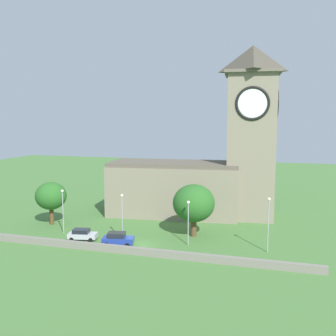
{
  "coord_description": "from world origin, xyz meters",
  "views": [
    {
      "loc": [
        18.82,
        -49.73,
        17.65
      ],
      "look_at": [
        1.86,
        7.63,
        10.12
      ],
      "focal_mm": 41.59,
      "sensor_mm": 36.0,
      "label": 1
    }
  ],
  "objects_px": {
    "church": "(208,163)",
    "tree_by_tower": "(194,203)",
    "car_silver": "(82,234)",
    "streetlamp_central": "(122,210)",
    "car_blue": "(118,239)",
    "streetlamp_east_mid": "(188,215)",
    "tree_riverside_west": "(51,196)",
    "streetlamp_east_end": "(268,216)",
    "streetlamp_west_mid": "(63,204)"
  },
  "relations": [
    {
      "from": "car_silver",
      "to": "car_blue",
      "type": "relative_size",
      "value": 0.95
    },
    {
      "from": "church",
      "to": "streetlamp_central",
      "type": "relative_size",
      "value": 4.5
    },
    {
      "from": "streetlamp_west_mid",
      "to": "streetlamp_east_mid",
      "type": "relative_size",
      "value": 1.09
    },
    {
      "from": "church",
      "to": "streetlamp_west_mid",
      "type": "bearing_deg",
      "value": -137.75
    },
    {
      "from": "streetlamp_east_end",
      "to": "tree_by_tower",
      "type": "distance_m",
      "value": 11.84
    },
    {
      "from": "streetlamp_east_mid",
      "to": "car_silver",
      "type": "bearing_deg",
      "value": -171.95
    },
    {
      "from": "church",
      "to": "streetlamp_east_mid",
      "type": "xyz_separation_m",
      "value": [
        0.53,
        -17.65,
        -5.41
      ]
    },
    {
      "from": "car_blue",
      "to": "streetlamp_west_mid",
      "type": "bearing_deg",
      "value": 163.56
    },
    {
      "from": "car_blue",
      "to": "streetlamp_west_mid",
      "type": "distance_m",
      "value": 11.55
    },
    {
      "from": "streetlamp_central",
      "to": "tree_by_tower",
      "type": "height_order",
      "value": "tree_by_tower"
    },
    {
      "from": "streetlamp_central",
      "to": "tree_by_tower",
      "type": "distance_m",
      "value": 10.78
    },
    {
      "from": "car_silver",
      "to": "tree_riverside_west",
      "type": "relative_size",
      "value": 0.61
    },
    {
      "from": "church",
      "to": "streetlamp_east_mid",
      "type": "distance_m",
      "value": 18.47
    },
    {
      "from": "tree_by_tower",
      "to": "streetlamp_east_end",
      "type": "bearing_deg",
      "value": -20.91
    },
    {
      "from": "streetlamp_west_mid",
      "to": "streetlamp_central",
      "type": "height_order",
      "value": "streetlamp_central"
    },
    {
      "from": "streetlamp_east_mid",
      "to": "tree_by_tower",
      "type": "height_order",
      "value": "tree_by_tower"
    },
    {
      "from": "car_silver",
      "to": "streetlamp_east_end",
      "type": "relative_size",
      "value": 0.6
    },
    {
      "from": "church",
      "to": "streetlamp_east_end",
      "type": "xyz_separation_m",
      "value": [
        11.4,
        -17.58,
        -4.79
      ]
    },
    {
      "from": "car_silver",
      "to": "streetlamp_central",
      "type": "relative_size",
      "value": 0.64
    },
    {
      "from": "streetlamp_east_end",
      "to": "tree_by_tower",
      "type": "xyz_separation_m",
      "value": [
        -11.06,
        4.22,
        0.16
      ]
    },
    {
      "from": "car_blue",
      "to": "tree_by_tower",
      "type": "distance_m",
      "value": 12.51
    },
    {
      "from": "church",
      "to": "car_silver",
      "type": "distance_m",
      "value": 26.36
    },
    {
      "from": "church",
      "to": "streetlamp_central",
      "type": "xyz_separation_m",
      "value": [
        -9.12,
        -18.49,
        -5.08
      ]
    },
    {
      "from": "streetlamp_east_mid",
      "to": "tree_riverside_west",
      "type": "xyz_separation_m",
      "value": [
        -24.62,
        4.04,
        0.55
      ]
    },
    {
      "from": "streetlamp_central",
      "to": "tree_by_tower",
      "type": "xyz_separation_m",
      "value": [
        9.47,
        5.13,
        0.44
      ]
    },
    {
      "from": "church",
      "to": "streetlamp_east_mid",
      "type": "height_order",
      "value": "church"
    },
    {
      "from": "tree_by_tower",
      "to": "streetlamp_east_mid",
      "type": "bearing_deg",
      "value": -87.57
    },
    {
      "from": "streetlamp_west_mid",
      "to": "tree_by_tower",
      "type": "height_order",
      "value": "tree_by_tower"
    },
    {
      "from": "car_silver",
      "to": "streetlamp_east_end",
      "type": "xyz_separation_m",
      "value": [
        26.32,
        2.25,
        4.09
      ]
    },
    {
      "from": "church",
      "to": "car_blue",
      "type": "xyz_separation_m",
      "value": [
        -8.89,
        -20.72,
        -8.75
      ]
    },
    {
      "from": "streetlamp_east_mid",
      "to": "tree_riverside_west",
      "type": "bearing_deg",
      "value": 170.68
    },
    {
      "from": "church",
      "to": "car_blue",
      "type": "bearing_deg",
      "value": -113.22
    },
    {
      "from": "car_silver",
      "to": "church",
      "type": "bearing_deg",
      "value": 53.05
    },
    {
      "from": "car_silver",
      "to": "streetlamp_west_mid",
      "type": "distance_m",
      "value": 6.27
    },
    {
      "from": "car_silver",
      "to": "streetlamp_east_mid",
      "type": "xyz_separation_m",
      "value": [
        15.44,
        2.18,
        3.47
      ]
    },
    {
      "from": "car_silver",
      "to": "streetlamp_west_mid",
      "type": "xyz_separation_m",
      "value": [
        -4.48,
        2.21,
        3.79
      ]
    },
    {
      "from": "car_blue",
      "to": "streetlamp_east_end",
      "type": "distance_m",
      "value": 20.91
    },
    {
      "from": "streetlamp_central",
      "to": "tree_riverside_west",
      "type": "xyz_separation_m",
      "value": [
        -14.97,
        4.88,
        0.21
      ]
    },
    {
      "from": "streetlamp_west_mid",
      "to": "tree_by_tower",
      "type": "bearing_deg",
      "value": 12.19
    },
    {
      "from": "streetlamp_west_mid",
      "to": "streetlamp_central",
      "type": "bearing_deg",
      "value": -4.8
    },
    {
      "from": "church",
      "to": "tree_by_tower",
      "type": "xyz_separation_m",
      "value": [
        0.34,
        -13.36,
        -4.63
      ]
    },
    {
      "from": "church",
      "to": "car_silver",
      "type": "xyz_separation_m",
      "value": [
        -14.92,
        -19.83,
        -8.88
      ]
    },
    {
      "from": "streetlamp_east_end",
      "to": "tree_riverside_west",
      "type": "xyz_separation_m",
      "value": [
        -35.49,
        3.97,
        -0.07
      ]
    },
    {
      "from": "car_blue",
      "to": "streetlamp_east_mid",
      "type": "distance_m",
      "value": 10.46
    },
    {
      "from": "car_silver",
      "to": "tree_riverside_west",
      "type": "height_order",
      "value": "tree_riverside_west"
    },
    {
      "from": "tree_riverside_west",
      "to": "tree_by_tower",
      "type": "distance_m",
      "value": 24.44
    },
    {
      "from": "car_silver",
      "to": "tree_by_tower",
      "type": "xyz_separation_m",
      "value": [
        15.26,
        6.48,
        4.24
      ]
    },
    {
      "from": "streetlamp_central",
      "to": "streetlamp_east_mid",
      "type": "distance_m",
      "value": 9.69
    },
    {
      "from": "car_blue",
      "to": "tree_riverside_west",
      "type": "bearing_deg",
      "value": 154.92
    },
    {
      "from": "streetlamp_east_mid",
      "to": "tree_by_tower",
      "type": "xyz_separation_m",
      "value": [
        -0.18,
        4.29,
        0.78
      ]
    }
  ]
}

